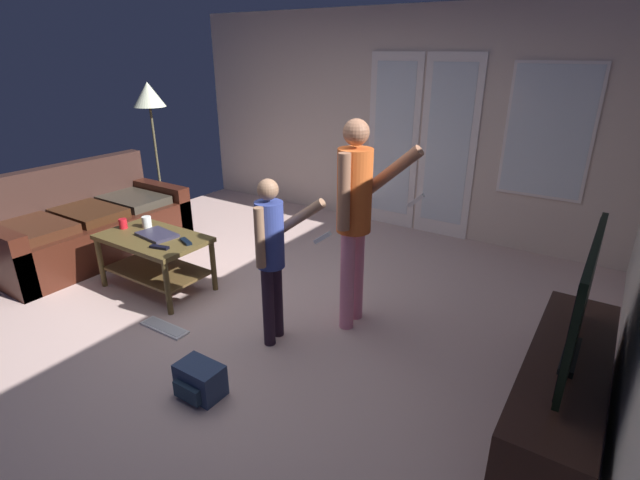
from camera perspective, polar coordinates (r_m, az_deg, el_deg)
name	(u,v)px	position (r m, az deg, el deg)	size (l,w,h in m)	color
ground_plane	(238,312)	(4.14, -9.94, -8.62)	(5.61, 5.57, 0.02)	beige
wall_back_with_doors	(394,124)	(5.87, 8.95, 13.72)	(5.61, 0.09, 2.57)	beige
leather_couch	(87,227)	(5.63, -26.33, 1.41)	(0.97, 1.97, 0.94)	#3C1A11
coffee_table	(155,251)	(4.54, -19.37, -1.23)	(1.00, 0.59, 0.52)	brown
tv_stand	(562,388)	(3.27, 27.24, -15.65)	(0.43, 1.69, 0.42)	black
flat_screen_tv	(582,302)	(2.98, 29.16, -6.60)	(0.08, 1.13, 0.73)	black
person_adult	(356,208)	(3.52, 4.33, 3.84)	(0.59, 0.47, 1.63)	pink
person_child	(272,248)	(3.37, -5.84, -1.01)	(0.49, 0.40, 1.27)	#271928
floor_lamp	(149,100)	(6.35, -19.97, 15.61)	(0.39, 0.39, 1.72)	#3A2D2B
backpack	(200,380)	(3.25, -14.36, -16.12)	(0.30, 0.23, 0.22)	navy
loose_keyboard	(164,328)	(4.03, -18.30, -10.04)	(0.44, 0.14, 0.02)	white
laptop_closed	(157,235)	(4.48, -19.11, 0.61)	(0.36, 0.24, 0.03)	#2E2B40
cup_near_edge	(123,224)	(4.78, -22.73, 1.84)	(0.08, 0.08, 0.09)	red
cup_by_laptop	(147,222)	(4.72, -20.22, 2.05)	(0.08, 0.08, 0.11)	white
tv_remote_black	(186,241)	(4.25, -15.93, -0.16)	(0.17, 0.05, 0.02)	black
dvd_remote_slim	(159,247)	(4.20, -18.86, -0.83)	(0.17, 0.05, 0.02)	black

